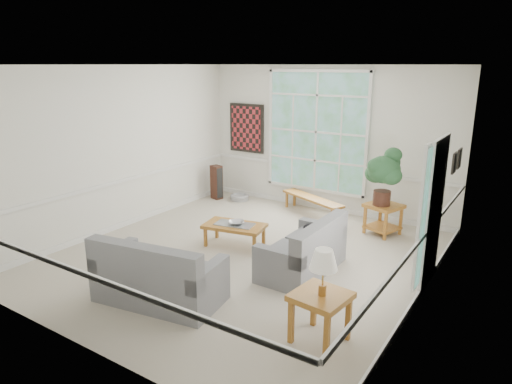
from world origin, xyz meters
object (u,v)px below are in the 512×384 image
Objects in this scene: loveseat_front at (159,269)px; coffee_table at (235,235)px; end_table at (383,219)px; side_table at (320,317)px; loveseat_right at (302,245)px.

loveseat_front reaches higher than coffee_table.
loveseat_front reaches higher than end_table.
side_table is (0.49, -3.69, 0.01)m from end_table.
loveseat_right is 1.81m from side_table.
end_table is 3.73m from side_table.
loveseat_front is at bearing -93.81° from coffee_table.
loveseat_right is 2.59× the size of side_table.
loveseat_front is 1.59× the size of coffee_table.
coffee_table is 1.76× the size of side_table.
loveseat_right is 1.47× the size of coffee_table.
end_table is at bearing 77.44° from loveseat_right.
loveseat_right reaches higher than side_table.
end_table reaches higher than coffee_table.
loveseat_front is (-1.15, -1.79, 0.03)m from loveseat_right.
side_table is at bearing -47.18° from coffee_table.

